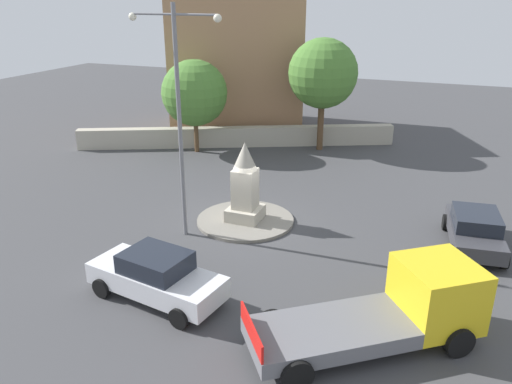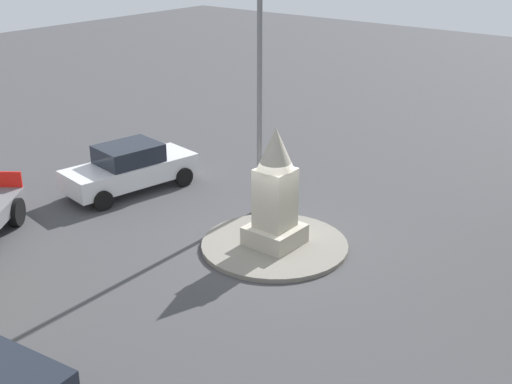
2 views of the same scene
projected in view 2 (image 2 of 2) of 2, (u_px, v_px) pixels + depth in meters
ground_plane at (275, 247)px, 18.70m from camera, size 80.00×80.00×0.00m
traffic_island at (275, 245)px, 18.68m from camera, size 4.07×4.07×0.13m
monument at (275, 192)px, 18.08m from camera, size 1.36×1.36×3.33m
streetlamp at (260, 41)px, 19.14m from camera, size 3.59×0.28×8.69m
car_white_passing at (130, 168)px, 22.33m from camera, size 4.65×2.49×1.60m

